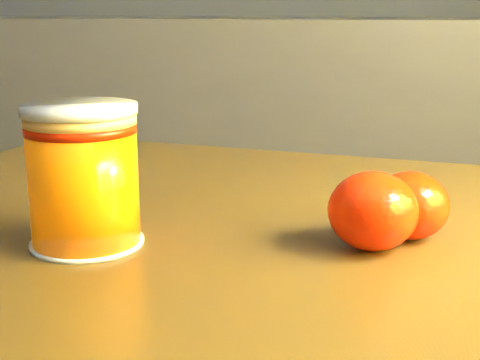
# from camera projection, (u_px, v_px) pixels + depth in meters

# --- Properties ---
(kitchen_counter) EXTENTS (3.15, 0.60, 0.90)m
(kitchen_counter) POSITION_uv_depth(u_px,v_px,m) (37.00, 189.00, 1.80)
(kitchen_counter) COLOR #434448
(kitchen_counter) RESTS_ON ground
(table) EXTENTS (1.09, 0.86, 0.74)m
(table) POSITION_uv_depth(u_px,v_px,m) (337.00, 360.00, 0.54)
(table) COLOR #583E16
(table) RESTS_ON ground
(juice_glass) EXTENTS (0.09, 0.09, 0.11)m
(juice_glass) POSITION_uv_depth(u_px,v_px,m) (84.00, 177.00, 0.52)
(juice_glass) COLOR orange
(juice_glass) RESTS_ON table
(orange_front) EXTENTS (0.08, 0.08, 0.06)m
(orange_front) POSITION_uv_depth(u_px,v_px,m) (373.00, 211.00, 0.51)
(orange_front) COLOR #FF2805
(orange_front) RESTS_ON table
(orange_back) EXTENTS (0.08, 0.08, 0.05)m
(orange_back) POSITION_uv_depth(u_px,v_px,m) (410.00, 205.00, 0.54)
(orange_back) COLOR #FF2805
(orange_back) RESTS_ON table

